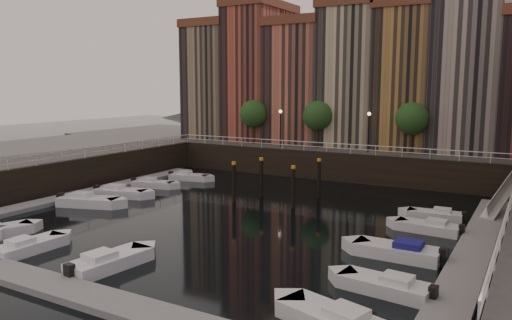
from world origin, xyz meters
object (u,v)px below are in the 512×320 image
Objects in this scene: boat_left_1 at (88,201)px; boat_left_2 at (120,193)px; gangway at (506,189)px; mooring_pilings at (277,182)px.

boat_left_1 is 1.05× the size of boat_left_2.
gangway is 33.08m from boat_left_1.
boat_left_1 is at bearing -101.73° from boat_left_2.
mooring_pilings is 1.09× the size of boat_left_1.
boat_left_1 is (-29.80, -14.28, -1.51)m from gangway.
boat_left_2 is at bearing -156.36° from mooring_pilings.
boat_left_1 reaches higher than boat_left_2.
boat_left_2 is at bearing -160.88° from gangway.
boat_left_1 is 3.88m from boat_left_2.
gangway is 1.63× the size of boat_left_2.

